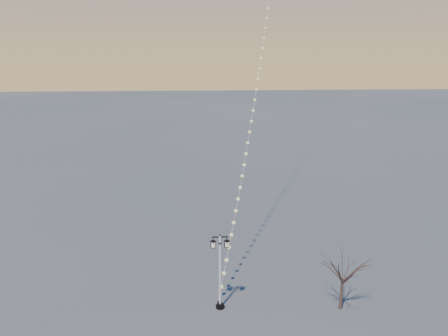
{
  "coord_description": "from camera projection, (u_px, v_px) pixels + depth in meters",
  "views": [
    {
      "loc": [
        -2.76,
        -25.23,
        16.61
      ],
      "look_at": [
        -0.81,
        5.71,
        8.22
      ],
      "focal_mm": 36.39,
      "sensor_mm": 36.0,
      "label": 1
    }
  ],
  "objects": [
    {
      "name": "ground",
      "position": [
        242.0,
        316.0,
        28.81
      ],
      "size": [
        300.0,
        300.0,
        0.0
      ],
      "primitive_type": "plane",
      "color": "#414241",
      "rests_on": "ground"
    },
    {
      "name": "street_lamp",
      "position": [
        220.0,
        268.0,
        28.96
      ],
      "size": [
        1.32,
        0.58,
        5.21
      ],
      "rotation": [
        0.0,
        0.0,
        -0.0
      ],
      "color": "black",
      "rests_on": "ground"
    },
    {
      "name": "bare_tree",
      "position": [
        343.0,
        270.0,
        28.93
      ],
      "size": [
        2.38,
        2.38,
        3.95
      ],
      "rotation": [
        0.0,
        0.0,
        0.39
      ],
      "color": "#392A24",
      "rests_on": "ground"
    },
    {
      "name": "kite_train",
      "position": [
        258.0,
        52.0,
        40.3
      ],
      "size": [
        9.29,
        29.62,
        32.44
      ],
      "rotation": [
        0.0,
        0.0,
        -0.26
      ],
      "color": "black",
      "rests_on": "ground"
    }
  ]
}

